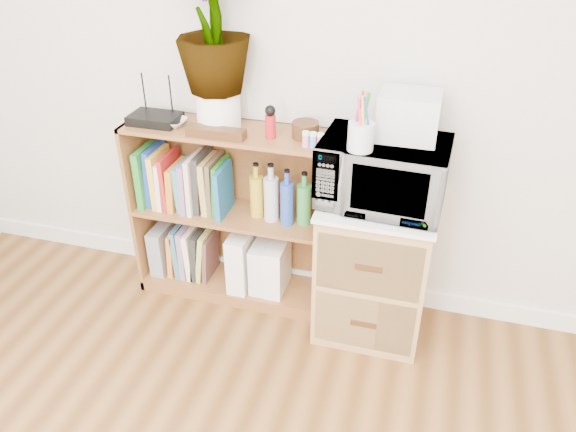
% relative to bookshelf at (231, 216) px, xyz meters
% --- Properties ---
extents(skirting_board, '(4.00, 0.02, 0.10)m').
position_rel_bookshelf_xyz_m(skirting_board, '(0.35, 0.14, -0.42)').
color(skirting_board, white).
rests_on(skirting_board, ground).
extents(bookshelf, '(1.00, 0.30, 0.95)m').
position_rel_bookshelf_xyz_m(bookshelf, '(0.00, 0.00, 0.00)').
color(bookshelf, brown).
rests_on(bookshelf, ground).
extents(wicker_unit, '(0.50, 0.45, 0.70)m').
position_rel_bookshelf_xyz_m(wicker_unit, '(0.75, -0.08, -0.12)').
color(wicker_unit, '#9E7542').
rests_on(wicker_unit, ground).
extents(microwave, '(0.55, 0.39, 0.30)m').
position_rel_bookshelf_xyz_m(microwave, '(0.75, -0.08, 0.39)').
color(microwave, white).
rests_on(microwave, wicker_unit).
extents(pen_cup, '(0.11, 0.11, 0.12)m').
position_rel_bookshelf_xyz_m(pen_cup, '(0.66, -0.20, 0.60)').
color(pen_cup, silver).
rests_on(pen_cup, microwave).
extents(small_appliance, '(0.25, 0.21, 0.20)m').
position_rel_bookshelf_xyz_m(small_appliance, '(0.83, -0.03, 0.64)').
color(small_appliance, silver).
rests_on(small_appliance, microwave).
extents(router, '(0.24, 0.16, 0.04)m').
position_rel_bookshelf_xyz_m(router, '(-0.35, -0.02, 0.50)').
color(router, black).
rests_on(router, bookshelf).
extents(white_bowl, '(0.13, 0.13, 0.03)m').
position_rel_bookshelf_xyz_m(white_bowl, '(-0.26, -0.03, 0.49)').
color(white_bowl, silver).
rests_on(white_bowl, bookshelf).
extents(plant_pot, '(0.20, 0.20, 0.17)m').
position_rel_bookshelf_xyz_m(plant_pot, '(-0.04, 0.02, 0.56)').
color(plant_pot, white).
rests_on(plant_pot, bookshelf).
extents(potted_plant, '(0.33, 0.33, 0.60)m').
position_rel_bookshelf_xyz_m(potted_plant, '(-0.04, 0.02, 0.95)').
color(potted_plant, '#2F7732').
rests_on(potted_plant, plant_pot).
extents(trinket_box, '(0.27, 0.07, 0.04)m').
position_rel_bookshelf_xyz_m(trinket_box, '(-0.01, -0.10, 0.50)').
color(trinket_box, '#3C2310').
rests_on(trinket_box, bookshelf).
extents(kokeshi_doll, '(0.05, 0.05, 0.11)m').
position_rel_bookshelf_xyz_m(kokeshi_doll, '(0.23, -0.04, 0.53)').
color(kokeshi_doll, '#AA141D').
rests_on(kokeshi_doll, bookshelf).
extents(wooden_bowl, '(0.12, 0.12, 0.07)m').
position_rel_bookshelf_xyz_m(wooden_bowl, '(0.38, 0.01, 0.51)').
color(wooden_bowl, '#371E0F').
rests_on(wooden_bowl, bookshelf).
extents(paint_jars, '(0.11, 0.04, 0.06)m').
position_rel_bookshelf_xyz_m(paint_jars, '(0.44, -0.09, 0.50)').
color(paint_jars, '#CC7193').
rests_on(paint_jars, bookshelf).
extents(file_box, '(0.08, 0.21, 0.27)m').
position_rel_bookshelf_xyz_m(file_box, '(-0.42, 0.00, -0.27)').
color(file_box, gray).
rests_on(file_box, bookshelf).
extents(magazine_holder_left, '(0.10, 0.26, 0.32)m').
position_rel_bookshelf_xyz_m(magazine_holder_left, '(0.05, -0.01, -0.24)').
color(magazine_holder_left, white).
rests_on(magazine_holder_left, bookshelf).
extents(magazine_holder_mid, '(0.09, 0.22, 0.27)m').
position_rel_bookshelf_xyz_m(magazine_holder_mid, '(0.16, -0.01, -0.27)').
color(magazine_holder_mid, white).
rests_on(magazine_holder_mid, bookshelf).
extents(magazine_holder_right, '(0.09, 0.22, 0.28)m').
position_rel_bookshelf_xyz_m(magazine_holder_right, '(0.25, -0.01, -0.27)').
color(magazine_holder_right, white).
rests_on(magazine_holder_right, bookshelf).
extents(cookbooks, '(0.45, 0.20, 0.31)m').
position_rel_bookshelf_xyz_m(cookbooks, '(-0.24, 0.00, 0.17)').
color(cookbooks, '#22802B').
rests_on(cookbooks, bookshelf).
extents(liquor_bottles, '(0.47, 0.07, 0.29)m').
position_rel_bookshelf_xyz_m(liquor_bottles, '(0.34, 0.00, 0.17)').
color(liquor_bottles, gold).
rests_on(liquor_bottles, bookshelf).
extents(lower_books, '(0.25, 0.19, 0.29)m').
position_rel_bookshelf_xyz_m(lower_books, '(-0.24, 0.00, -0.26)').
color(lower_books, orange).
rests_on(lower_books, bookshelf).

